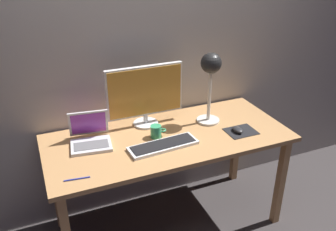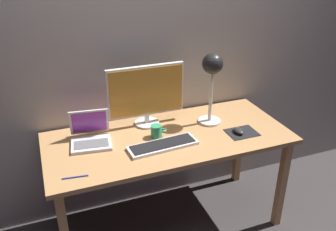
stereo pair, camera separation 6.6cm
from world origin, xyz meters
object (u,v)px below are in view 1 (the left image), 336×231
coffee_mug (156,131)px  pen (77,179)px  mouse (238,130)px  monitor (145,93)px  laptop (90,135)px  keyboard_main (163,145)px  desk_lamp (211,72)px

coffee_mug → pen: size_ratio=0.76×
coffee_mug → mouse: bearing=-15.9°
mouse → pen: 1.09m
monitor → laptop: 0.45m
monitor → pen: 0.76m
mouse → keyboard_main: bearing=178.2°
laptop → pen: laptop is taller
coffee_mug → pen: 0.62m
keyboard_main → laptop: size_ratio=1.62×
laptop → desk_lamp: 0.89m
monitor → desk_lamp: bearing=-16.5°
monitor → desk_lamp: (0.42, -0.13, 0.13)m
mouse → pen: (-1.08, -0.11, -0.02)m
laptop → mouse: 0.97m
mouse → coffee_mug: coffee_mug is taller
desk_lamp → coffee_mug: desk_lamp is taller
monitor → mouse: 0.67m
keyboard_main → mouse: bearing=-1.8°
desk_lamp → mouse: (0.10, -0.22, -0.35)m
desk_lamp → mouse: size_ratio=5.21×
mouse → coffee_mug: 0.55m
desk_lamp → pen: 1.10m
laptop → desk_lamp: size_ratio=0.55×
keyboard_main → pen: 0.57m
laptop → mouse: bearing=-14.7°
keyboard_main → desk_lamp: size_ratio=0.90×
monitor → pen: (-0.56, -0.46, -0.23)m
keyboard_main → pen: keyboard_main is taller
keyboard_main → laptop: 0.47m
coffee_mug → pen: coffee_mug is taller
pen → mouse: bearing=6.0°
pen → monitor: bearing=39.4°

